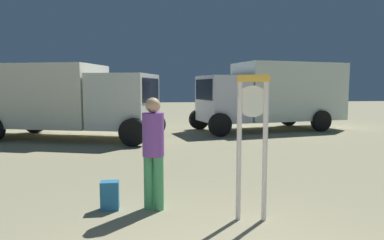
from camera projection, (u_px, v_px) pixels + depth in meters
name	position (u px, v px, depth m)	size (l,w,h in m)	color
standing_clock	(252.00, 131.00, 4.71)	(0.45, 0.17, 2.06)	white
person_near_clock	(153.00, 148.00, 5.16)	(0.33, 0.33, 1.73)	#469E61
backpack	(110.00, 196.00, 5.22)	(0.27, 0.23, 0.45)	teal
box_truck_near	(56.00, 98.00, 12.43)	(7.58, 4.53, 2.70)	silver
box_truck_far	(275.00, 94.00, 14.96)	(6.97, 3.69, 2.95)	silver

